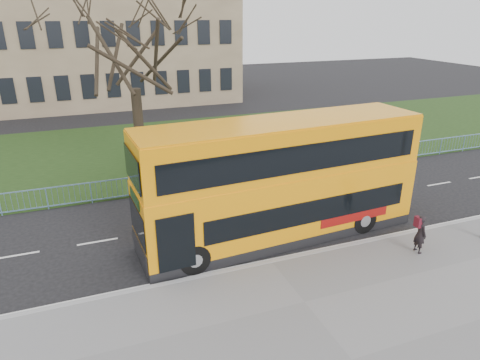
% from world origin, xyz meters
% --- Properties ---
extents(ground, '(120.00, 120.00, 0.00)m').
position_xyz_m(ground, '(0.00, 0.00, 0.00)').
color(ground, black).
rests_on(ground, ground).
extents(kerb, '(80.00, 0.20, 0.14)m').
position_xyz_m(kerb, '(0.00, -1.55, 0.07)').
color(kerb, '#949496').
rests_on(kerb, ground).
extents(grass_verge, '(80.00, 15.40, 0.08)m').
position_xyz_m(grass_verge, '(0.00, 14.30, 0.04)').
color(grass_verge, '#1A3312').
rests_on(grass_verge, ground).
extents(guard_railing, '(40.00, 0.12, 1.10)m').
position_xyz_m(guard_railing, '(0.00, 6.60, 0.55)').
color(guard_railing, '#709BC7').
rests_on(guard_railing, ground).
extents(bare_tree, '(8.08, 8.08, 11.54)m').
position_xyz_m(bare_tree, '(-3.00, 10.00, 5.85)').
color(bare_tree, black).
rests_on(bare_tree, grass_verge).
extents(civic_building, '(30.00, 15.00, 14.00)m').
position_xyz_m(civic_building, '(-5.00, 35.00, 7.00)').
color(civic_building, '#7B664E').
rests_on(civic_building, ground).
extents(yellow_bus, '(11.79, 3.47, 4.88)m').
position_xyz_m(yellow_bus, '(1.25, 0.39, 2.62)').
color(yellow_bus, '#FF990A').
rests_on(yellow_bus, ground).
extents(pedestrian, '(0.39, 0.58, 1.54)m').
position_xyz_m(pedestrian, '(5.61, -2.92, 0.89)').
color(pedestrian, black).
rests_on(pedestrian, pavement).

